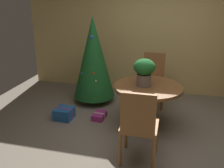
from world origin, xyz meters
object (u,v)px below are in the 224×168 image
flower_vase (144,70)px  holiday_tree (93,58)px  round_dining_table (148,98)px  wooden_chair_near (139,124)px  gift_box_blue (64,113)px  gift_box_gold (132,104)px  wooden_chair_far (153,76)px  gift_box_purple (99,116)px

flower_vase → holiday_tree: (-1.09, 0.79, -0.06)m
round_dining_table → wooden_chair_near: 1.00m
round_dining_table → flower_vase: flower_vase is taller
flower_vase → gift_box_blue: 1.62m
flower_vase → holiday_tree: size_ratio=0.25×
round_dining_table → gift_box_blue: 1.50m
wooden_chair_near → gift_box_gold: (-0.36, 1.66, -0.50)m
wooden_chair_far → holiday_tree: 1.22m
holiday_tree → gift_box_purple: 1.17m
flower_vase → round_dining_table: bearing=11.1°
wooden_chair_far → wooden_chair_near: bearing=-90.0°
round_dining_table → gift_box_gold: (-0.36, 0.66, -0.43)m
flower_vase → gift_box_purple: 1.20m
gift_box_purple → wooden_chair_near: bearing=-51.7°
wooden_chair_near → holiday_tree: (-1.16, 1.77, 0.34)m
wooden_chair_near → holiday_tree: holiday_tree is taller
wooden_chair_far → gift_box_blue: (-1.44, -1.03, -0.47)m
round_dining_table → holiday_tree: bearing=146.1°
gift_box_purple → gift_box_blue: size_ratio=0.98×
round_dining_table → holiday_tree: size_ratio=0.64×
wooden_chair_far → gift_box_blue: bearing=-144.5°
flower_vase → holiday_tree: holiday_tree is taller
wooden_chair_far → gift_box_gold: (-0.36, -0.27, -0.50)m
gift_box_purple → holiday_tree: bearing=114.2°
wooden_chair_far → holiday_tree: holiday_tree is taller
round_dining_table → wooden_chair_near: size_ratio=1.07×
wooden_chair_near → gift_box_blue: wooden_chair_near is taller
holiday_tree → gift_box_gold: (0.80, -0.11, -0.84)m
gift_box_purple → gift_box_blue: gift_box_blue is taller
round_dining_table → gift_box_blue: size_ratio=3.42×
gift_box_gold → gift_box_purple: gift_box_gold is taller
flower_vase → gift_box_gold: bearing=113.1°
wooden_chair_near → gift_box_blue: size_ratio=3.19×
wooden_chair_far → gift_box_purple: 1.32m
wooden_chair_near → holiday_tree: 2.15m
round_dining_table → gift_box_purple: round_dining_table is taller
wooden_chair_near → gift_box_gold: wooden_chair_near is taller
wooden_chair_near → wooden_chair_far: bearing=90.0°
round_dining_table → flower_vase: size_ratio=2.52×
wooden_chair_far → gift_box_blue: wooden_chair_far is taller
gift_box_gold → wooden_chair_far: bearing=36.7°
holiday_tree → gift_box_gold: 1.17m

